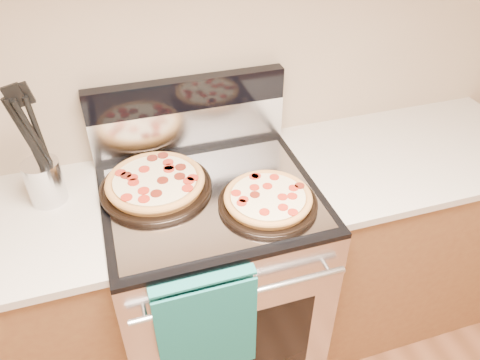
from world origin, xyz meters
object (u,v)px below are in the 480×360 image
object	(u,v)px
pepperoni_pizza_back	(156,184)
utensil_crock	(45,182)
range_body	(215,281)
pepperoni_pizza_front	(268,200)

from	to	relation	value
pepperoni_pizza_back	utensil_crock	world-z (taller)	utensil_crock
range_body	pepperoni_pizza_back	xyz separation A→B (m)	(-0.18, 0.07, 0.50)
range_body	pepperoni_pizza_front	bearing A→B (deg)	-37.46
pepperoni_pizza_front	utensil_crock	size ratio (longest dim) A/B	2.15
pepperoni_pizza_back	utensil_crock	xyz separation A→B (m)	(-0.36, 0.08, 0.04)
range_body	pepperoni_pizza_front	xyz separation A→B (m)	(0.17, -0.13, 0.50)
pepperoni_pizza_front	utensil_crock	xyz separation A→B (m)	(-0.71, 0.28, 0.04)
range_body	pepperoni_pizza_back	bearing A→B (deg)	158.75
pepperoni_pizza_back	pepperoni_pizza_front	size ratio (longest dim) A/B	1.16
range_body	utensil_crock	distance (m)	0.78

